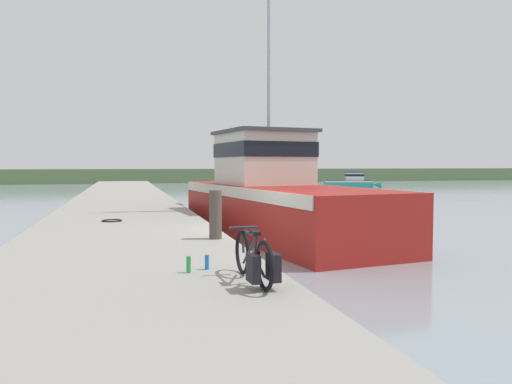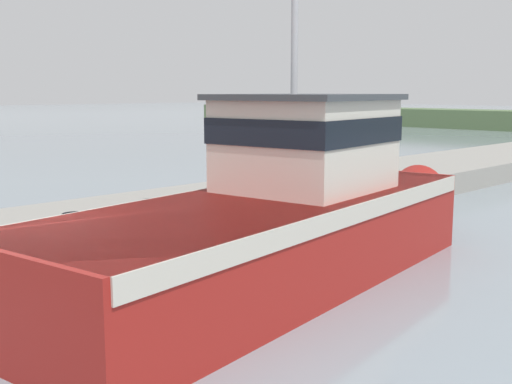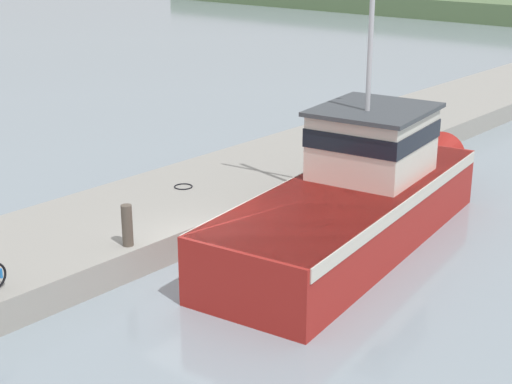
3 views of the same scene
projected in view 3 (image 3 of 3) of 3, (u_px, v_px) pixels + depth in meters
The scene contains 6 objects.
ground_plane at pixel (203, 270), 20.62m from camera, with size 320.00×320.00×0.00m, color #84939E.
dock_pier at pixel (121, 226), 22.53m from camera, with size 4.81×80.00×0.81m, color gray.
fishing_boat_main at pixel (359, 194), 22.24m from camera, with size 5.01×13.20×10.74m.
mooring_post at pixel (127, 225), 19.95m from camera, with size 0.28×0.28×1.10m, color #51473D.
hose_coil at pixel (183, 187), 24.59m from camera, with size 0.59×0.59×0.04m, color black.
water_bottle_on_curb at pixel (1, 273), 18.23m from camera, with size 0.07×0.07×0.23m, color blue.
Camera 3 is at (13.40, -13.33, 8.61)m, focal length 55.00 mm.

